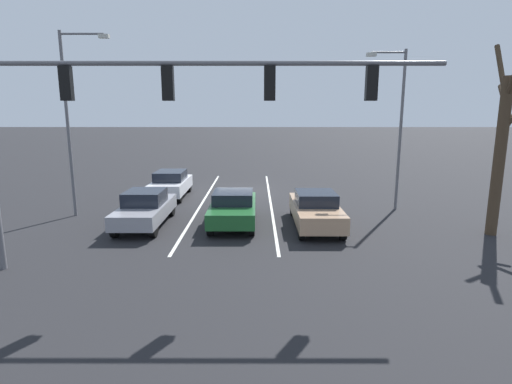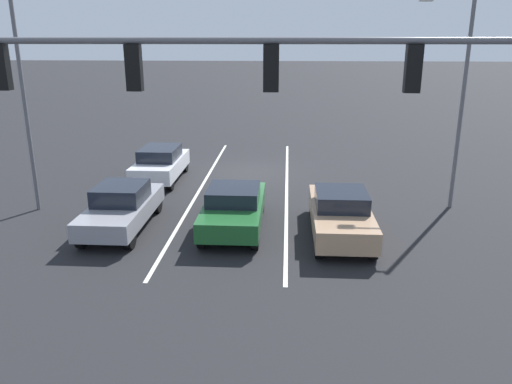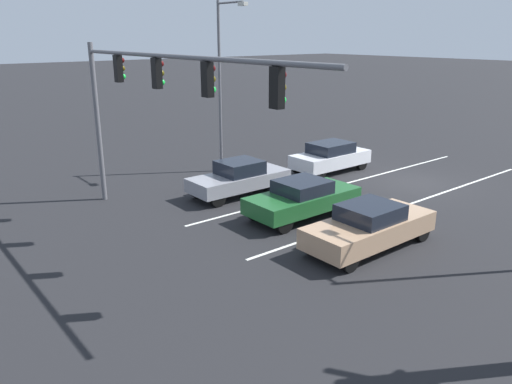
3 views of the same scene
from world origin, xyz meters
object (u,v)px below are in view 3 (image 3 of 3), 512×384
Objects in this scene: car_darkgreen_midlane_front at (303,198)px; traffic_signal_gantry at (149,89)px; street_lamp_right_shoulder at (222,76)px; car_white_rightlane_second at (331,157)px; car_tan_leftlane_front at (370,226)px; car_gray_rightlane_front at (239,178)px.

traffic_signal_gantry is (2.09, 5.07, 4.26)m from car_darkgreen_midlane_front.
car_white_rightlane_second is at bearing -128.42° from street_lamp_right_shoulder.
car_tan_leftlane_front is at bearing 170.40° from street_lamp_right_shoulder.
traffic_signal_gantry is 8.32m from street_lamp_right_shoulder.
traffic_signal_gantry reaches higher than car_tan_leftlane_front.
car_white_rightlane_second is 0.32× the size of traffic_signal_gantry.
car_tan_leftlane_front is at bearing 179.00° from car_gray_rightlane_front.
car_white_rightlane_second is 11.70m from traffic_signal_gantry.
car_tan_leftlane_front reaches higher than car_darkgreen_midlane_front.
car_gray_rightlane_front is 0.34× the size of traffic_signal_gantry.
car_white_rightlane_second is at bearing -88.39° from car_gray_rightlane_front.
car_darkgreen_midlane_front is 6.94m from traffic_signal_gantry.
street_lamp_right_shoulder is at bearing -9.60° from car_tan_leftlane_front.
car_tan_leftlane_front is 7.20m from car_gray_rightlane_front.
street_lamp_right_shoulder is at bearing -51.72° from traffic_signal_gantry.
car_gray_rightlane_front is at bearing -71.40° from traffic_signal_gantry.
car_darkgreen_midlane_front is (-3.72, -0.23, -0.01)m from car_gray_rightlane_front.
car_gray_rightlane_front is at bearing -1.00° from car_tan_leftlane_front.
car_darkgreen_midlane_front is at bearing -176.52° from car_gray_rightlane_front.
car_tan_leftlane_front is 1.13× the size of car_white_rightlane_second.
street_lamp_right_shoulder is at bearing -11.41° from car_darkgreen_midlane_front.
car_gray_rightlane_front is 0.99× the size of car_darkgreen_midlane_front.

